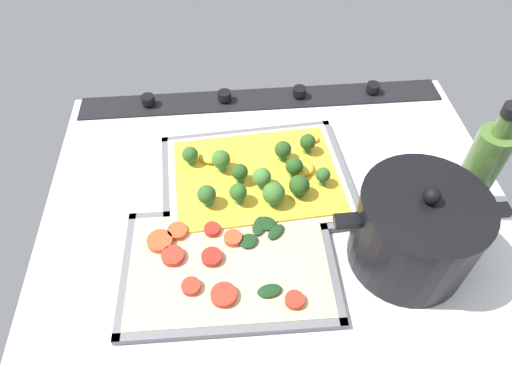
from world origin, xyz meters
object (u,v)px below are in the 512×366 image
(oil_bottle, at_px, (479,171))
(cooking_pot, at_px, (415,231))
(veggie_pizza_back, at_px, (226,263))
(broccoli_pizza, at_px, (258,176))
(baking_tray_back, at_px, (229,267))
(baking_tray_front, at_px, (256,180))

(oil_bottle, bearing_deg, cooking_pot, 35.11)
(veggie_pizza_back, distance_m, oil_bottle, 0.42)
(broccoli_pizza, height_order, cooking_pot, cooking_pot)
(baking_tray_back, height_order, cooking_pot, cooking_pot)
(baking_tray_back, distance_m, oil_bottle, 0.42)
(broccoli_pizza, xyz_separation_m, baking_tray_back, (0.06, 0.17, -0.02))
(broccoli_pizza, height_order, oil_bottle, oil_bottle)
(cooking_pot, bearing_deg, baking_tray_back, -0.32)
(oil_bottle, bearing_deg, baking_tray_front, -14.32)
(veggie_pizza_back, bearing_deg, baking_tray_back, 143.30)
(veggie_pizza_back, xyz_separation_m, cooking_pot, (-0.28, 0.00, 0.06))
(veggie_pizza_back, relative_size, cooking_pot, 1.22)
(baking_tray_back, xyz_separation_m, cooking_pot, (-0.28, 0.00, 0.07))
(cooking_pot, relative_size, oil_bottle, 1.14)
(cooking_pot, xyz_separation_m, oil_bottle, (-0.13, -0.09, 0.02))
(cooking_pot, bearing_deg, baking_tray_front, -38.84)
(baking_tray_front, height_order, cooking_pot, cooking_pot)
(baking_tray_front, bearing_deg, cooking_pot, 141.16)
(baking_tray_front, bearing_deg, baking_tray_back, 71.74)
(baking_tray_back, distance_m, veggie_pizza_back, 0.01)
(baking_tray_front, height_order, oil_bottle, oil_bottle)
(baking_tray_front, distance_m, broccoli_pizza, 0.02)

